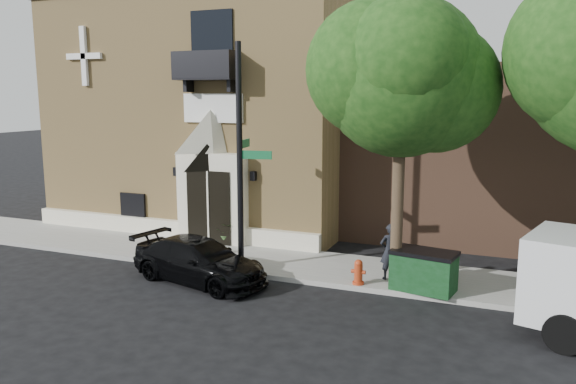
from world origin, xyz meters
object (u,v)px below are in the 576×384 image
dumpster (424,270)px  pedestrian_near (390,252)px  black_sedan (199,261)px  street_sign (241,158)px  fire_hydrant (358,272)px

dumpster → pedestrian_near: pedestrian_near is taller
dumpster → pedestrian_near: size_ratio=1.12×
black_sedan → street_sign: bearing=-19.2°
pedestrian_near → black_sedan: bearing=-13.2°
street_sign → pedestrian_near: bearing=-1.0°
fire_hydrant → pedestrian_near: pedestrian_near is taller
street_sign → dumpster: size_ratio=3.69×
fire_hydrant → dumpster: size_ratio=0.39×
black_sedan → fire_hydrant: (4.45, 1.07, -0.13)m
black_sedan → dumpster: (6.20, 1.25, 0.08)m
street_sign → fire_hydrant: size_ratio=9.49×
dumpster → pedestrian_near: (-1.05, 0.59, 0.25)m
dumpster → street_sign: bearing=-169.8°
fire_hydrant → street_sign: bearing=177.5°
black_sedan → pedestrian_near: (5.15, 1.84, 0.33)m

